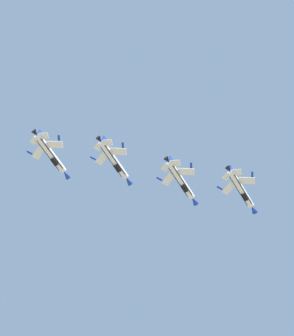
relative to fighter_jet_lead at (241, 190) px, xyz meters
name	(u,v)px	position (x,y,z in m)	size (l,w,h in m)	color
fighter_jet_lead	(241,190)	(0.00, 0.00, 0.00)	(13.41, 12.03, 4.39)	white
fighter_jet_left_wing	(181,181)	(-15.91, 2.89, -0.62)	(13.41, 12.02, 4.39)	white
fighter_jet_right_wing	(114,161)	(-33.72, 4.95, 2.21)	(13.41, 11.98, 4.38)	white
fighter_jet_left_outer	(51,154)	(-49.60, 9.05, 2.18)	(13.41, 12.03, 4.39)	white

